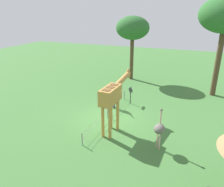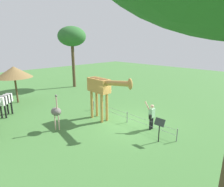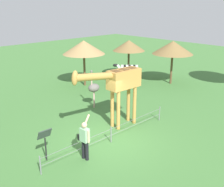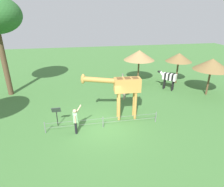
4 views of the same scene
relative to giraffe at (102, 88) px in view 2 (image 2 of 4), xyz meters
The scene contains 9 objects.
ground_plane 2.79m from the giraffe, 29.77° to the left, with size 60.00×60.00×0.00m, color #427538.
giraffe is the anchor object (origin of this frame).
visitor 3.59m from the giraffe, 21.39° to the left, with size 0.56×0.58×1.76m.
zebra 7.05m from the giraffe, 140.91° to the right, with size 1.47×1.52×1.66m.
ostrich 3.21m from the giraffe, 106.45° to the right, with size 0.70×0.56×2.25m.
shade_hut_aside 8.67m from the giraffe, 162.16° to the right, with size 2.98×2.98×3.20m.
tree_west 11.45m from the giraffe, 155.97° to the left, with size 3.17×3.17×6.93m.
info_sign 4.45m from the giraffe, ahead, with size 0.56×0.21×1.32m.
wire_fence 2.51m from the giraffe, 33.42° to the left, with size 7.05×0.05×0.75m.
Camera 2 is at (7.47, -8.71, 5.13)m, focal length 30.05 mm.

